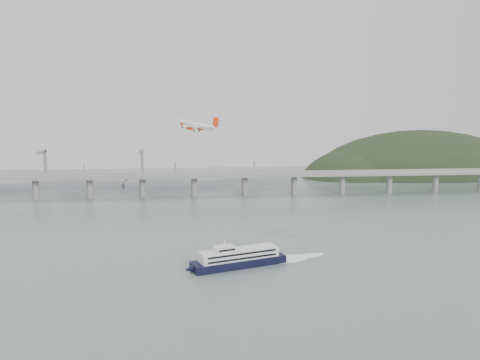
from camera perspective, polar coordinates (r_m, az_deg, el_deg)
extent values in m
plane|color=slate|center=(270.79, 1.25, -9.19)|extent=(900.00, 900.00, 0.00)
cube|color=gray|center=(461.67, -1.90, 0.53)|extent=(800.00, 22.00, 2.20)
cube|color=gray|center=(451.03, -1.81, 0.61)|extent=(800.00, 0.60, 1.80)
cube|color=gray|center=(471.81, -2.00, 0.93)|extent=(800.00, 0.60, 1.80)
cylinder|color=gray|center=(484.75, -23.64, -1.04)|extent=(6.00, 6.00, 21.00)
cylinder|color=gray|center=(472.01, -17.84, -0.98)|extent=(6.00, 6.00, 21.00)
cylinder|color=gray|center=(464.34, -11.79, -0.91)|extent=(6.00, 6.00, 21.00)
cylinder|color=gray|center=(461.98, -5.61, -0.82)|extent=(6.00, 6.00, 21.00)
cylinder|color=gray|center=(465.01, 0.56, -0.72)|extent=(6.00, 6.00, 21.00)
cylinder|color=gray|center=(473.34, 6.58, -0.62)|extent=(6.00, 6.00, 21.00)
cylinder|color=gray|center=(486.69, 12.34, -0.52)|extent=(6.00, 6.00, 21.00)
cylinder|color=gray|center=(504.66, 17.73, -0.41)|extent=(6.00, 6.00, 21.00)
cylinder|color=gray|center=(526.78, 22.72, -0.32)|extent=(6.00, 6.00, 21.00)
ellipsoid|color=black|center=(667.49, 21.02, -0.98)|extent=(320.00, 150.00, 156.00)
ellipsoid|color=black|center=(619.84, 13.62, -0.76)|extent=(140.00, 110.00, 96.00)
ellipsoid|color=black|center=(722.13, 27.01, -1.24)|extent=(220.00, 140.00, 120.00)
cube|color=slate|center=(544.69, -18.40, -0.43)|extent=(95.67, 20.15, 8.00)
cube|color=slate|center=(545.76, -19.41, 0.38)|extent=(33.90, 15.02, 8.00)
cylinder|color=slate|center=(542.69, -18.47, 1.24)|extent=(1.60, 1.60, 14.00)
cube|color=slate|center=(527.33, -7.84, -0.36)|extent=(110.55, 21.43, 8.00)
cube|color=slate|center=(526.71, -9.05, 0.48)|extent=(39.01, 16.73, 8.00)
cylinder|color=slate|center=(525.26, -7.87, 1.36)|extent=(1.60, 1.60, 14.00)
cube|color=slate|center=(541.92, 1.75, -0.07)|extent=(85.00, 13.60, 8.00)
cube|color=slate|center=(539.77, 0.85, 0.76)|extent=(29.75, 11.90, 8.00)
cylinder|color=slate|center=(539.91, 1.75, 1.62)|extent=(1.60, 1.60, 14.00)
cube|color=slate|center=(584.12, -22.64, 1.49)|extent=(3.00, 3.00, 40.00)
cube|color=slate|center=(573.00, -23.02, 3.16)|extent=(3.00, 28.00, 3.00)
cube|color=slate|center=(562.66, -11.84, 1.71)|extent=(3.00, 3.00, 40.00)
cube|color=slate|center=(551.10, -12.00, 3.45)|extent=(3.00, 28.00, 3.00)
cube|color=black|center=(252.56, -0.15, -9.99)|extent=(52.52, 27.81, 4.10)
cone|color=black|center=(243.08, -6.21, -10.76)|extent=(6.16, 5.50, 4.10)
cube|color=silver|center=(251.18, -0.15, -8.99)|extent=(44.09, 23.28, 5.13)
cube|color=black|center=(246.28, 0.35, -9.01)|extent=(37.02, 12.42, 1.03)
cube|color=black|center=(247.01, 0.35, -9.56)|extent=(37.02, 12.42, 1.03)
cube|color=black|center=(255.32, -0.63, -8.39)|extent=(37.02, 12.42, 1.03)
cube|color=black|center=(256.03, -0.63, -8.92)|extent=(37.02, 12.42, 1.03)
cube|color=silver|center=(246.94, -1.90, -8.35)|extent=(11.99, 10.04, 2.67)
cube|color=black|center=(243.72, -1.57, -8.57)|extent=(8.80, 3.02, 1.03)
cylinder|color=silver|center=(246.04, -1.90, -7.61)|extent=(0.65, 0.65, 4.10)
ellipsoid|color=white|center=(265.70, 5.58, -9.56)|extent=(32.67, 23.30, 0.21)
ellipsoid|color=white|center=(272.87, 8.23, -9.13)|extent=(23.34, 13.97, 0.21)
cylinder|color=white|center=(337.67, -5.37, 6.70)|extent=(23.47, 24.32, 8.30)
cone|color=white|center=(349.21, -7.42, 7.13)|extent=(6.08, 6.08, 4.45)
cone|color=white|center=(326.22, -3.10, 6.31)|extent=(6.90, 6.71, 4.61)
cube|color=white|center=(337.05, -5.26, 6.50)|extent=(28.41, 30.05, 3.04)
cube|color=white|center=(326.83, -3.22, 6.47)|extent=(11.14, 11.65, 1.43)
cube|color=#FB3C11|center=(325.88, -2.99, 7.04)|extent=(4.69, 3.97, 7.56)
cylinder|color=#FB3C11|center=(342.59, -4.84, 6.27)|extent=(5.08, 5.13, 3.11)
cylinder|color=black|center=(344.06, -5.11, 6.33)|extent=(2.22, 2.13, 2.47)
cube|color=white|center=(342.50, -4.81, 6.44)|extent=(2.28, 2.08, 1.67)
cylinder|color=#FB3C11|center=(333.95, -6.17, 6.31)|extent=(5.08, 5.13, 3.11)
cylinder|color=black|center=(335.46, -6.45, 6.37)|extent=(2.22, 2.13, 2.47)
cube|color=white|center=(333.85, -6.15, 6.49)|extent=(2.28, 2.08, 1.67)
cylinder|color=black|center=(339.28, -4.99, 6.17)|extent=(0.91, 0.71, 2.59)
cylinder|color=black|center=(339.40, -5.02, 5.97)|extent=(1.30, 1.18, 1.35)
cylinder|color=black|center=(335.18, -5.63, 6.18)|extent=(0.91, 0.71, 2.59)
cylinder|color=black|center=(335.30, -5.65, 5.99)|extent=(1.30, 1.18, 1.35)
cylinder|color=black|center=(346.54, -6.99, 6.54)|extent=(0.91, 0.71, 2.59)
cylinder|color=black|center=(346.65, -7.01, 6.35)|extent=(1.30, 1.18, 1.35)
cube|color=#FB3C11|center=(349.22, -2.98, 6.57)|extent=(1.74, 1.48, 2.78)
cube|color=#FB3C11|center=(322.29, -7.12, 6.73)|extent=(1.74, 1.48, 2.78)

